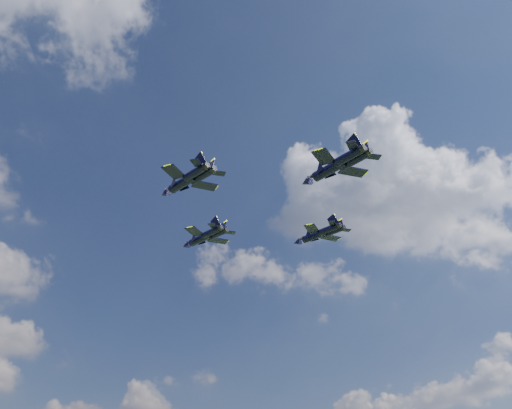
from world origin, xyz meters
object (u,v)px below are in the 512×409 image
object	(u,v)px
jet_slot	(328,170)
jet_lead	(199,239)
jet_right	(313,236)
jet_left	(181,184)

from	to	relation	value
jet_slot	jet_lead	bearing A→B (deg)	93.57
jet_lead	jet_slot	bearing A→B (deg)	-90.81
jet_lead	jet_right	bearing A→B (deg)	-43.65
jet_left	jet_slot	size ratio (longest dim) A/B	0.93
jet_right	jet_slot	distance (m)	25.78
jet_lead	jet_slot	xyz separation A→B (m)	(4.85, -34.82, 1.41)
jet_lead	jet_left	size ratio (longest dim) A/B	0.96
jet_lead	jet_left	distance (m)	22.79
jet_left	jet_right	bearing A→B (deg)	-1.45
jet_left	jet_right	world-z (taller)	jet_right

